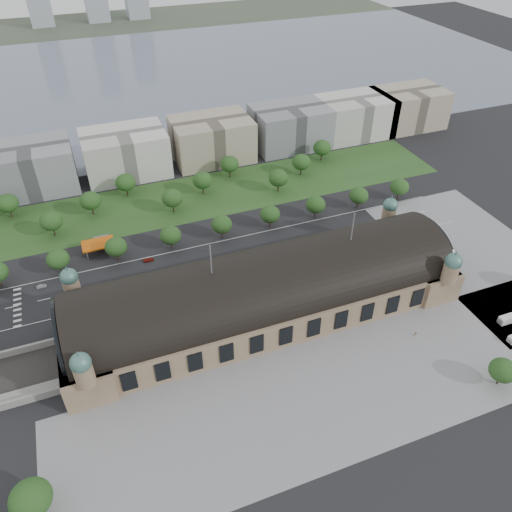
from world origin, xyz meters
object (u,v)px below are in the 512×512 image
object	(u,v)px
traffic_car_5	(288,242)
petrol_station	(100,242)
bus_mid	(283,253)
van_east	(506,320)
parked_car_2	(68,322)
bus_west	(233,263)
traffic_car_1	(42,286)
traffic_car_2	(139,280)
parked_car_4	(176,288)
traffic_car_6	(404,219)
parked_car_1	(72,317)
parked_car_3	(169,292)
parked_car_5	(181,289)
traffic_car_3	(149,260)
parked_car_0	(93,315)
bus_east	(316,242)
pedestrian_0	(415,334)
parked_car_6	(147,300)

from	to	relation	value
traffic_car_5	petrol_station	bearing A→B (deg)	73.86
bus_mid	van_east	bearing A→B (deg)	-143.30
parked_car_2	bus_west	size ratio (longest dim) A/B	0.45
traffic_car_1	bus_mid	size ratio (longest dim) A/B	0.29
traffic_car_2	parked_car_2	world-z (taller)	parked_car_2
petrol_station	parked_car_4	world-z (taller)	petrol_station
traffic_car_2	traffic_car_6	xyz separation A→B (m)	(130.53, -0.44, -0.10)
traffic_car_1	parked_car_1	xyz separation A→B (m)	(10.03, -23.17, 0.07)
traffic_car_1	traffic_car_6	xyz separation A→B (m)	(168.61, -11.01, 0.03)
parked_car_1	bus_mid	world-z (taller)	bus_mid
traffic_car_6	parked_car_3	world-z (taller)	parked_car_3
traffic_car_6	parked_car_5	distance (m)	115.90
traffic_car_5	traffic_car_6	world-z (taller)	traffic_car_5
traffic_car_3	bus_mid	distance (m)	59.44
traffic_car_6	petrol_station	bearing A→B (deg)	-99.63
parked_car_0	bus_east	distance (m)	101.26
traffic_car_1	parked_car_0	world-z (taller)	parked_car_0
petrol_station	pedestrian_0	bearing A→B (deg)	-43.87
traffic_car_6	van_east	world-z (taller)	van_east
parked_car_0	bus_west	size ratio (longest dim) A/B	0.38
parked_car_2	bus_west	bearing A→B (deg)	61.56
traffic_car_6	parked_car_1	bearing A→B (deg)	-83.27
traffic_car_5	parked_car_6	xyz separation A→B (m)	(-68.74, -15.62, 0.02)
parked_car_6	pedestrian_0	xyz separation A→B (m)	(88.92, -54.14, 0.21)
parked_car_1	parked_car_2	bearing A→B (deg)	-73.47
traffic_car_1	parked_car_0	distance (m)	30.41
parked_car_6	pedestrian_0	distance (m)	104.10
traffic_car_1	parked_car_4	world-z (taller)	parked_car_4
parked_car_0	bus_mid	distance (m)	84.09
traffic_car_5	bus_mid	size ratio (longest dim) A/B	0.31
traffic_car_6	parked_car_0	xyz separation A→B (m)	(-150.92, -13.72, 0.05)
parked_car_1	pedestrian_0	size ratio (longest dim) A/B	2.81
traffic_car_3	parked_car_5	xyz separation A→B (m)	(8.62, -24.04, 0.06)
traffic_car_2	parked_car_6	world-z (taller)	traffic_car_2
traffic_car_5	bus_west	world-z (taller)	bus_west
parked_car_2	pedestrian_0	world-z (taller)	pedestrian_0
traffic_car_2	bus_west	distance (m)	40.51
traffic_car_3	traffic_car_5	distance (m)	63.63
parked_car_3	bus_mid	distance (m)	53.34
bus_mid	bus_west	bearing A→B (deg)	82.11
pedestrian_0	bus_mid	bearing A→B (deg)	129.87
traffic_car_2	parked_car_4	distance (m)	16.97
traffic_car_1	parked_car_5	size ratio (longest dim) A/B	0.75
traffic_car_6	parked_car_4	distance (m)	117.72
traffic_car_3	pedestrian_0	distance (m)	115.14
traffic_car_5	parked_car_0	distance (m)	91.28
traffic_car_2	bus_east	bearing A→B (deg)	83.73
traffic_car_3	bus_mid	world-z (taller)	bus_mid
traffic_car_1	petrol_station	bearing A→B (deg)	-57.94
parked_car_6	bus_west	world-z (taller)	bus_west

